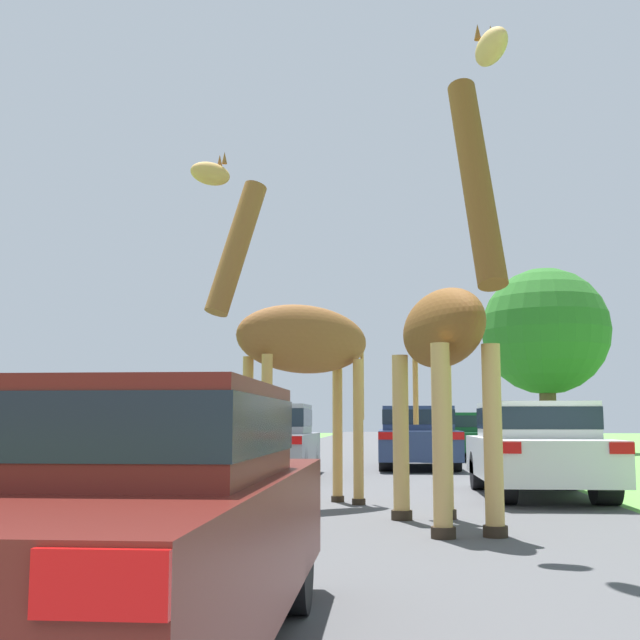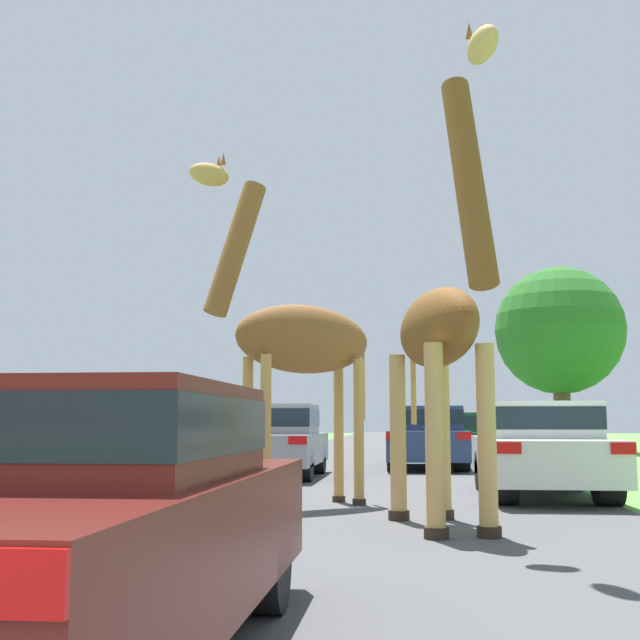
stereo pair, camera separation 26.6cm
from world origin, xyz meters
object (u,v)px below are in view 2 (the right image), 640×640
Objects in this scene: car_lead_maroon at (67,515)px; car_far_ahead at (426,436)px; car_queue_left at (274,439)px; giraffe_companion at (441,328)px; car_rear_follower at (34,466)px; car_verge_right at (540,446)px; tree_left_edge at (559,331)px; car_queue_right at (460,434)px; giraffe_near_road at (294,336)px.

car_lead_maroon is 0.88× the size of car_far_ahead.
giraffe_companion is at bearing -68.15° from car_queue_left.
car_far_ahead reaches higher than car_rear_follower.
tree_left_edge reaches higher than car_verge_right.
car_far_ahead is 0.64× the size of tree_left_edge.
car_queue_right is 1.05× the size of car_far_ahead.
tree_left_edge is at bearing 74.87° from car_lead_maroon.
tree_left_edge reaches higher than car_queue_left.
giraffe_near_road reaches higher than car_queue_right.
car_lead_maroon is at bearing -62.44° from car_rear_follower.
car_far_ahead is (1.98, 9.22, -1.51)m from giraffe_near_road.
car_rear_follower is (-0.98, -8.67, -0.09)m from car_queue_left.
tree_left_edge is (7.41, 27.41, 3.84)m from car_lead_maroon.
car_verge_right is 19.29m from tree_left_edge.
giraffe_near_road is 6.00m from car_queue_left.
tree_left_edge reaches higher than car_far_ahead.
car_lead_maroon is 4.58m from car_rear_follower.
car_queue_right is (3.19, 21.22, 0.05)m from car_lead_maroon.
car_lead_maroon is (-1.97, -4.98, -1.43)m from giraffe_companion.
giraffe_near_road is 1.04× the size of car_far_ahead.
car_rear_follower is at bearing -2.00° from giraffe_companion.
car_queue_right is at bearing -52.43° from giraffe_near_road.
car_rear_follower is at bearing 117.56° from car_lead_maroon.
car_far_ahead is 7.54m from car_verge_right.
giraffe_companion is at bearing -103.63° from tree_left_edge.
car_queue_right is at bearing 91.85° from car_verge_right.
giraffe_near_road reaches higher than car_verge_right.
car_rear_follower is at bearing -139.79° from car_verge_right.
giraffe_companion is at bearing -112.46° from car_verge_right.
tree_left_edge is at bearing -118.22° from giraffe_companion.
car_queue_left is at bearing -120.23° from tree_left_edge.
car_lead_maroon is at bearing -97.21° from car_far_ahead.
car_verge_right is at bearing 68.02° from car_lead_maroon.
car_queue_left is (-4.33, -8.48, 0.04)m from car_queue_right.
car_far_ahead is (-1.13, -4.94, 0.04)m from car_queue_right.
car_far_ahead is 12.91m from car_rear_follower.
car_verge_right is (1.62, 3.91, -1.37)m from giraffe_companion.
car_queue_left is at bearing -82.73° from giraffe_companion.
car_far_ahead is (2.06, 16.28, 0.09)m from car_lead_maroon.
car_queue_left is 0.95× the size of car_rear_follower.
giraffe_near_road is 4.24m from car_verge_right.
car_verge_right is 7.47m from car_rear_follower.
car_rear_follower is (-2.12, 4.06, -0.01)m from car_lead_maroon.
car_verge_right is 0.58× the size of tree_left_edge.
giraffe_companion is 4.45m from car_verge_right.
giraffe_near_road is 21.75m from tree_left_edge.
car_rear_follower is (-2.20, -3.00, -1.60)m from giraffe_near_road.
giraffe_companion is 4.43m from car_rear_follower.
car_far_ahead is at bearing -102.86° from car_queue_right.
car_queue_right is 8.40m from tree_left_edge.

